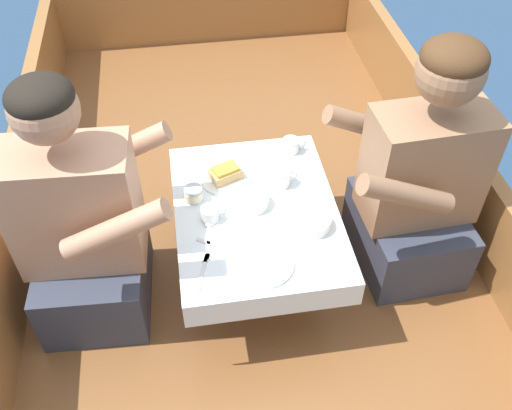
{
  "coord_description": "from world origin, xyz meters",
  "views": [
    {
      "loc": [
        -0.22,
        -1.5,
        2.01
      ],
      "look_at": [
        0.0,
        -0.12,
        0.62
      ],
      "focal_mm": 40.0,
      "sensor_mm": 36.0,
      "label": 1
    }
  ],
  "objects_px": {
    "coffee_cup_starboard": "(281,177)",
    "coffee_cup_center": "(291,145)",
    "person_starboard": "(418,184)",
    "sandwich": "(225,173)",
    "person_port": "(83,229)",
    "tin_can": "(194,194)",
    "coffee_cup_port": "(210,214)"
  },
  "relations": [
    {
      "from": "person_starboard",
      "to": "sandwich",
      "type": "distance_m",
      "value": 0.69
    },
    {
      "from": "sandwich",
      "to": "tin_can",
      "type": "height_order",
      "value": "sandwich"
    },
    {
      "from": "coffee_cup_starboard",
      "to": "coffee_cup_center",
      "type": "height_order",
      "value": "coffee_cup_starboard"
    },
    {
      "from": "person_port",
      "to": "coffee_cup_port",
      "type": "bearing_deg",
      "value": 4.35
    },
    {
      "from": "coffee_cup_port",
      "to": "tin_can",
      "type": "distance_m",
      "value": 0.11
    },
    {
      "from": "sandwich",
      "to": "person_starboard",
      "type": "bearing_deg",
      "value": -14.54
    },
    {
      "from": "person_starboard",
      "to": "coffee_cup_port",
      "type": "relative_size",
      "value": 10.65
    },
    {
      "from": "person_port",
      "to": "coffee_cup_center",
      "type": "relative_size",
      "value": 10.22
    },
    {
      "from": "coffee_cup_starboard",
      "to": "coffee_cup_center",
      "type": "bearing_deg",
      "value": 67.54
    },
    {
      "from": "coffee_cup_port",
      "to": "tin_can",
      "type": "relative_size",
      "value": 1.33
    },
    {
      "from": "coffee_cup_center",
      "to": "coffee_cup_starboard",
      "type": "bearing_deg",
      "value": -112.46
    },
    {
      "from": "sandwich",
      "to": "coffee_cup_starboard",
      "type": "height_order",
      "value": "coffee_cup_starboard"
    },
    {
      "from": "person_port",
      "to": "coffee_cup_center",
      "type": "height_order",
      "value": "person_port"
    },
    {
      "from": "coffee_cup_starboard",
      "to": "person_port",
      "type": "bearing_deg",
      "value": -168.07
    },
    {
      "from": "person_starboard",
      "to": "person_port",
      "type": "bearing_deg",
      "value": -1.49
    },
    {
      "from": "coffee_cup_starboard",
      "to": "sandwich",
      "type": "bearing_deg",
      "value": 164.76
    },
    {
      "from": "person_starboard",
      "to": "sandwich",
      "type": "height_order",
      "value": "person_starboard"
    },
    {
      "from": "coffee_cup_starboard",
      "to": "coffee_cup_center",
      "type": "relative_size",
      "value": 1.07
    },
    {
      "from": "sandwich",
      "to": "coffee_cup_port",
      "type": "bearing_deg",
      "value": -111.41
    },
    {
      "from": "coffee_cup_port",
      "to": "coffee_cup_starboard",
      "type": "height_order",
      "value": "coffee_cup_starboard"
    },
    {
      "from": "person_starboard",
      "to": "sandwich",
      "type": "xyz_separation_m",
      "value": [
        -0.67,
        0.17,
        -0.01
      ]
    },
    {
      "from": "sandwich",
      "to": "coffee_cup_starboard",
      "type": "xyz_separation_m",
      "value": [
        0.2,
        -0.05,
        0.0
      ]
    },
    {
      "from": "person_port",
      "to": "tin_can",
      "type": "distance_m",
      "value": 0.39
    },
    {
      "from": "person_starboard",
      "to": "coffee_cup_starboard",
      "type": "bearing_deg",
      "value": -17.03
    },
    {
      "from": "tin_can",
      "to": "person_port",
      "type": "bearing_deg",
      "value": -163.2
    },
    {
      "from": "coffee_cup_port",
      "to": "coffee_cup_center",
      "type": "height_order",
      "value": "coffee_cup_center"
    },
    {
      "from": "person_port",
      "to": "sandwich",
      "type": "xyz_separation_m",
      "value": [
        0.5,
        0.2,
        0.0
      ]
    },
    {
      "from": "sandwich",
      "to": "coffee_cup_center",
      "type": "height_order",
      "value": "sandwich"
    },
    {
      "from": "sandwich",
      "to": "coffee_cup_center",
      "type": "bearing_deg",
      "value": 24.85
    },
    {
      "from": "person_port",
      "to": "coffee_cup_center",
      "type": "bearing_deg",
      "value": 26.16
    },
    {
      "from": "person_starboard",
      "to": "coffee_cup_starboard",
      "type": "distance_m",
      "value": 0.49
    },
    {
      "from": "coffee_cup_starboard",
      "to": "coffee_cup_port",
      "type": "bearing_deg",
      "value": -153.02
    }
  ]
}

